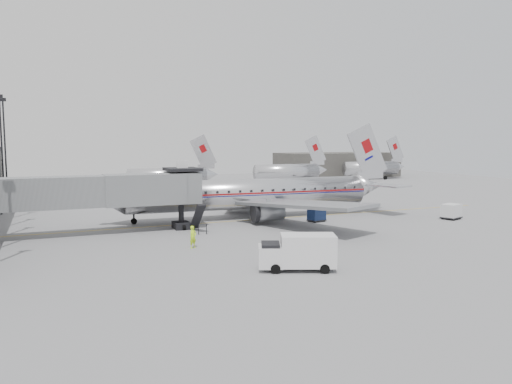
# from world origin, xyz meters

# --- Properties ---
(ground) EXTENTS (160.00, 160.00, 0.00)m
(ground) POSITION_xyz_m (0.00, 0.00, 0.00)
(ground) COLOR slate
(ground) RESTS_ON ground
(hangar) EXTENTS (30.00, 12.00, 6.00)m
(hangar) POSITION_xyz_m (45.00, 60.00, 3.00)
(hangar) COLOR #3B3836
(hangar) RESTS_ON ground
(apron_line) EXTENTS (60.00, 0.15, 0.01)m
(apron_line) POSITION_xyz_m (3.00, 6.00, 0.01)
(apron_line) COLOR gold
(apron_line) RESTS_ON ground
(jet_bridge) EXTENTS (21.00, 6.20, 7.10)m
(jet_bridge) POSITION_xyz_m (-16.66, 3.67, 4.18)
(jet_bridge) COLOR #595B5E
(jet_bridge) RESTS_ON ground
(distant_aircraft_near) EXTENTS (16.39, 3.20, 10.26)m
(distant_aircraft_near) POSITION_xyz_m (-1.79, 42.00, 2.73)
(distant_aircraft_near) COLOR silver
(distant_aircraft_near) RESTS_ON ground
(distant_aircraft_mid) EXTENTS (16.39, 3.20, 10.26)m
(distant_aircraft_mid) POSITION_xyz_m (24.21, 46.00, 2.73)
(distant_aircraft_mid) COLOR silver
(distant_aircraft_mid) RESTS_ON ground
(distant_aircraft_far) EXTENTS (16.39, 3.20, 10.26)m
(distant_aircraft_far) POSITION_xyz_m (48.21, 50.00, 2.73)
(distant_aircraft_far) COLOR silver
(distant_aircraft_far) RESTS_ON ground
(airliner) EXTENTS (36.21, 33.48, 11.45)m
(airliner) POSITION_xyz_m (0.72, 7.39, 2.88)
(airliner) COLOR silver
(airliner) RESTS_ON ground
(service_van) EXTENTS (5.85, 4.01, 2.57)m
(service_van) POSITION_xyz_m (-5.81, -15.97, 1.35)
(service_van) COLOR silver
(service_van) RESTS_ON ground
(baggage_cart_navy) EXTENTS (2.11, 1.78, 1.45)m
(baggage_cart_navy) POSITION_xyz_m (6.00, 2.00, 0.77)
(baggage_cart_navy) COLOR #0E1938
(baggage_cart_navy) RESTS_ON ground
(baggage_cart_white) EXTENTS (2.70, 2.37, 1.78)m
(baggage_cart_white) POSITION_xyz_m (21.45, -2.59, 0.94)
(baggage_cart_white) COLOR silver
(baggage_cart_white) RESTS_ON ground
(ramp_worker) EXTENTS (0.84, 0.74, 1.93)m
(ramp_worker) POSITION_xyz_m (-10.74, -6.00, 0.97)
(ramp_worker) COLOR #C3F81D
(ramp_worker) RESTS_ON ground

